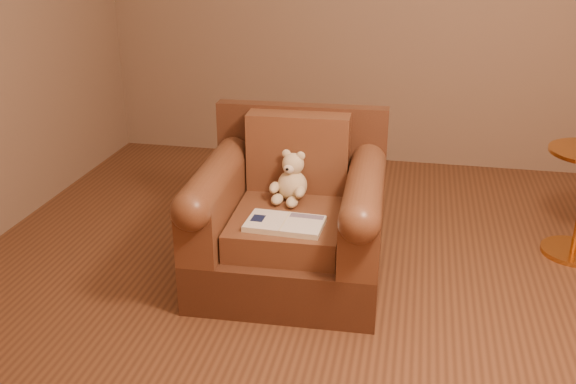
# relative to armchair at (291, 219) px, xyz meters

# --- Properties ---
(floor) EXTENTS (4.00, 4.00, 0.00)m
(floor) POSITION_rel_armchair_xyz_m (0.26, -0.16, -0.31)
(floor) COLOR brown
(floor) RESTS_ON ground
(armchair) EXTENTS (0.93, 0.88, 0.81)m
(armchair) POSITION_rel_armchair_xyz_m (0.00, 0.00, 0.00)
(armchair) COLOR #492818
(armchair) RESTS_ON floor
(teddy_bear) EXTENTS (0.19, 0.22, 0.26)m
(teddy_bear) POSITION_rel_armchair_xyz_m (-0.01, 0.07, 0.17)
(teddy_bear) COLOR beige
(teddy_bear) RESTS_ON armchair
(guidebook) EXTENTS (0.36, 0.23, 0.03)m
(guidebook) POSITION_rel_armchair_xyz_m (0.02, -0.24, 0.09)
(guidebook) COLOR beige
(guidebook) RESTS_ON armchair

